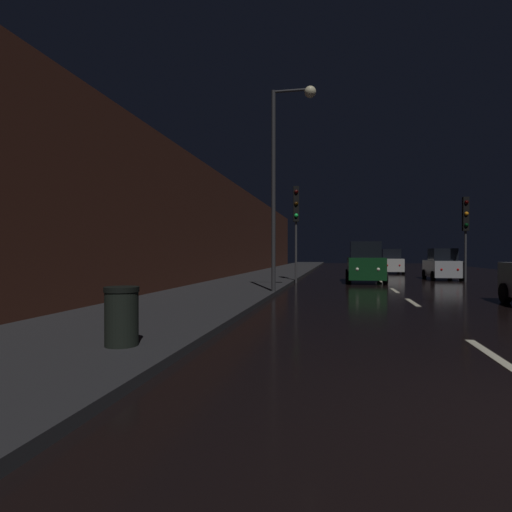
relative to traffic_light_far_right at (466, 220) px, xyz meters
The scene contains 11 objects.
ground 6.66m from the traffic_light_far_right, 144.33° to the left, with size 26.25×84.00×0.02m, color black.
sidewalk_left 12.48m from the traffic_light_far_right, 163.97° to the left, with size 4.40×84.00×0.15m, color #28282B.
building_facade_left 14.16m from the traffic_light_far_right, behind, with size 0.80×63.00×6.25m, color #472319.
lane_centerline 8.84m from the traffic_light_far_right, 124.62° to the right, with size 0.16×22.64×0.01m.
traffic_light_far_right is the anchor object (origin of this frame).
traffic_light_far_left 9.65m from the traffic_light_far_right, 163.52° to the right, with size 0.36×0.48×5.22m.
streetlamp_overhead 13.17m from the traffic_light_far_right, 133.70° to the right, with size 1.70×0.44×7.91m.
trash_bin_curbside 22.13m from the traffic_light_far_right, 118.15° to the right, with size 0.55×0.55×0.93m.
car_approaching_headlights 6.22m from the traffic_light_far_right, 165.87° to the right, with size 2.06×4.46×2.25m.
car_distant_taillights 10.28m from the traffic_light_far_right, 107.15° to the left, with size 1.78×3.85×1.94m.
car_parked_right_far 3.33m from the traffic_light_far_right, 112.36° to the left, with size 1.74×3.77×1.90m.
Camera 1 is at (-2.37, -4.28, 1.61)m, focal length 29.62 mm.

